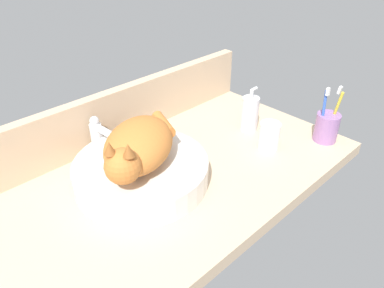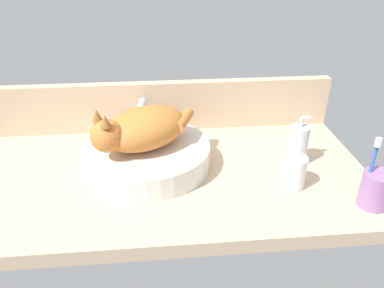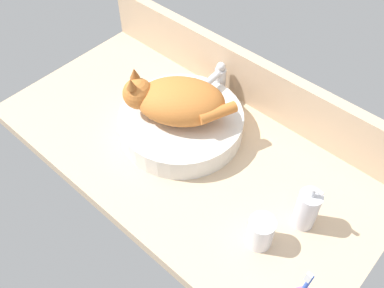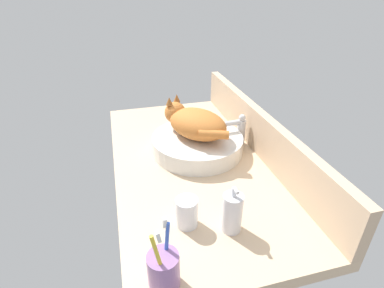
# 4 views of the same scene
# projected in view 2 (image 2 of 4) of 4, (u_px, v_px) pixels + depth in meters

# --- Properties ---
(ground_plane) EXTENTS (1.14, 0.59, 0.04)m
(ground_plane) POSITION_uv_depth(u_px,v_px,m) (168.00, 177.00, 1.09)
(ground_plane) COLOR #D1B28E
(backsplash_panel) EXTENTS (1.14, 0.04, 0.17)m
(backsplash_panel) POSITION_uv_depth(u_px,v_px,m) (164.00, 106.00, 1.28)
(backsplash_panel) COLOR #CCAD8C
(backsplash_panel) RESTS_ON ground_plane
(sink_basin) EXTENTS (0.36, 0.36, 0.07)m
(sink_basin) POSITION_uv_depth(u_px,v_px,m) (147.00, 155.00, 1.09)
(sink_basin) COLOR silver
(sink_basin) RESTS_ON ground_plane
(cat) EXTENTS (0.30, 0.28, 0.14)m
(cat) POSITION_uv_depth(u_px,v_px,m) (141.00, 129.00, 1.03)
(cat) COLOR #CC7533
(cat) RESTS_ON sink_basin
(faucet) EXTENTS (0.04, 0.12, 0.14)m
(faucet) POSITION_uv_depth(u_px,v_px,m) (143.00, 117.00, 1.23)
(faucet) COLOR silver
(faucet) RESTS_ON ground_plane
(soap_dispenser) EXTENTS (0.06, 0.06, 0.15)m
(soap_dispenser) POSITION_uv_depth(u_px,v_px,m) (298.00, 145.00, 1.09)
(soap_dispenser) COLOR silver
(soap_dispenser) RESTS_ON ground_plane
(toothbrush_cup) EXTENTS (0.07, 0.07, 0.19)m
(toothbrush_cup) POSITION_uv_depth(u_px,v_px,m) (376.00, 188.00, 0.92)
(toothbrush_cup) COLOR #996BA8
(toothbrush_cup) RESTS_ON ground_plane
(water_glass) EXTENTS (0.06, 0.06, 0.09)m
(water_glass) POSITION_uv_depth(u_px,v_px,m) (293.00, 174.00, 0.99)
(water_glass) COLOR white
(water_glass) RESTS_ON ground_plane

